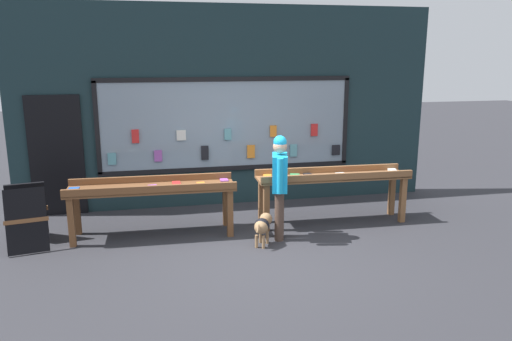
# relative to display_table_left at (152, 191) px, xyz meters

# --- Properties ---
(ground_plane) EXTENTS (40.00, 40.00, 0.00)m
(ground_plane) POSITION_rel_display_table_left_xyz_m (1.48, -0.86, -0.71)
(ground_plane) COLOR #2D2D33
(shopfront_facade) EXTENTS (7.68, 0.29, 3.63)m
(shopfront_facade) POSITION_rel_display_table_left_xyz_m (1.43, 1.53, 1.08)
(shopfront_facade) COLOR #192D33
(shopfront_facade) RESTS_ON ground_plane
(display_table_left) EXTENTS (2.55, 0.76, 0.88)m
(display_table_left) POSITION_rel_display_table_left_xyz_m (0.00, 0.00, 0.00)
(display_table_left) COLOR brown
(display_table_left) RESTS_ON ground_plane
(display_table_right) EXTENTS (2.55, 0.64, 0.90)m
(display_table_right) POSITION_rel_display_table_left_xyz_m (2.95, 0.00, 0.01)
(display_table_right) COLOR brown
(display_table_right) RESTS_ON ground_plane
(person_browsing) EXTENTS (0.32, 0.63, 1.60)m
(person_browsing) POSITION_rel_display_table_left_xyz_m (1.88, -0.56, 0.22)
(person_browsing) COLOR #4C382D
(person_browsing) RESTS_ON ground_plane
(small_dog) EXTENTS (0.38, 0.50, 0.44)m
(small_dog) POSITION_rel_display_table_left_xyz_m (1.58, -0.75, -0.41)
(small_dog) COLOR #99724C
(small_dog) RESTS_ON ground_plane
(sandwich_board_sign) EXTENTS (0.70, 0.93, 0.90)m
(sandwich_board_sign) POSITION_rel_display_table_left_xyz_m (-1.81, -0.03, -0.25)
(sandwich_board_sign) COLOR black
(sandwich_board_sign) RESTS_ON ground_plane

